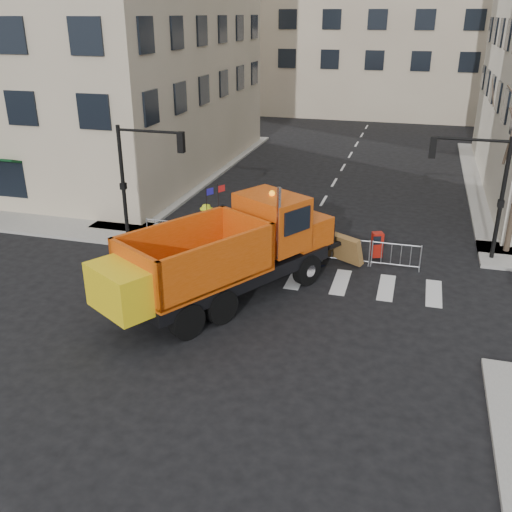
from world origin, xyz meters
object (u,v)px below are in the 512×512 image
(cop_a, at_px, (297,243))
(cop_b, at_px, (318,246))
(cop_c, at_px, (293,244))
(newspaper_box, at_px, (377,245))
(worker, at_px, (207,222))
(plow_truck, at_px, (225,253))

(cop_a, height_order, cop_b, cop_a)
(cop_a, bearing_deg, cop_c, 49.03)
(cop_a, distance_m, cop_b, 0.92)
(cop_c, relative_size, newspaper_box, 1.78)
(cop_b, distance_m, worker, 5.62)
(cop_a, distance_m, cop_c, 0.41)
(plow_truck, xyz_separation_m, cop_c, (1.73, 3.81, -0.94))
(worker, xyz_separation_m, newspaper_box, (7.86, 0.02, -0.30))
(plow_truck, relative_size, newspaper_box, 10.09)
(worker, bearing_deg, cop_b, -17.59)
(plow_truck, relative_size, cop_b, 6.47)
(cop_c, height_order, worker, cop_c)
(plow_truck, bearing_deg, newspaper_box, -12.81)
(plow_truck, height_order, newspaper_box, plow_truck)
(cop_a, distance_m, worker, 4.73)
(plow_truck, bearing_deg, cop_a, 7.08)
(cop_b, xyz_separation_m, cop_c, (-1.01, -0.39, 0.12))
(cop_c, bearing_deg, newspaper_box, 166.21)
(cop_b, relative_size, cop_c, 0.88)
(cop_a, xyz_separation_m, cop_c, (-0.09, -0.39, 0.10))
(plow_truck, xyz_separation_m, worker, (-2.75, 5.41, -0.93))
(cop_b, bearing_deg, newspaper_box, -120.37)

